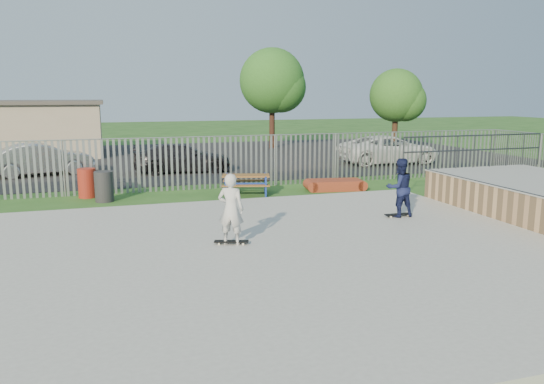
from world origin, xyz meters
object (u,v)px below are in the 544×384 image
object	(u,v)px
picnic_table	(246,184)
car_silver	(42,159)
tree_right	(396,96)
funbox	(335,185)
skater_navy	(400,188)
trash_bin_grey	(104,187)
car_dark	(182,158)
skater_white	(231,209)
car_white	(389,150)
trash_bin_red	(87,183)
tree_mid	(272,81)

from	to	relation	value
picnic_table	car_silver	bearing A→B (deg)	152.03
picnic_table	tree_right	world-z (taller)	tree_right
funbox	skater_navy	world-z (taller)	skater_navy
trash_bin_grey	car_silver	world-z (taller)	car_silver
car_dark	skater_white	xyz separation A→B (m)	(-0.63, -12.77, 0.31)
car_silver	car_white	world-z (taller)	car_white
car_silver	skater_navy	distance (m)	16.29
trash_bin_grey	tree_right	bearing A→B (deg)	33.36
trash_bin_red	skater_white	world-z (taller)	skater_white
trash_bin_red	tree_right	size ratio (longest dim) A/B	0.20
car_white	tree_right	xyz separation A→B (m)	(3.72, 5.89, 2.72)
funbox	car_white	size ratio (longest dim) A/B	0.39
tree_mid	skater_navy	xyz separation A→B (m)	(-2.71, -20.81, -3.43)
car_dark	skater_navy	bearing A→B (deg)	-155.95
car_white	skater_white	xyz separation A→B (m)	(-11.28, -12.65, 0.24)
tree_mid	picnic_table	bearing A→B (deg)	-110.56
car_silver	car_dark	world-z (taller)	car_silver
trash_bin_red	tree_mid	distance (m)	18.69
funbox	skater_white	size ratio (longest dim) A/B	1.22
picnic_table	tree_right	size ratio (longest dim) A/B	0.39
car_silver	skater_white	distance (m)	14.74
tree_right	skater_navy	xyz separation A→B (m)	(-9.82, -17.21, -2.48)
car_silver	tree_right	size ratio (longest dim) A/B	0.84
funbox	skater_white	distance (m)	8.59
funbox	car_silver	size ratio (longest dim) A/B	0.47
car_silver	skater_navy	world-z (taller)	skater_navy
car_silver	tree_right	xyz separation A→B (m)	(20.44, 4.85, 2.73)
trash_bin_red	skater_navy	world-z (taller)	skater_navy
trash_bin_grey	tree_mid	world-z (taller)	tree_mid
car_dark	skater_white	bearing A→B (deg)	179.55
picnic_table	car_silver	distance (m)	10.30
trash_bin_grey	skater_navy	world-z (taller)	skater_navy
skater_navy	tree_right	bearing A→B (deg)	-119.70
car_dark	skater_white	size ratio (longest dim) A/B	2.71
tree_mid	skater_navy	distance (m)	21.26
car_dark	trash_bin_red	bearing A→B (deg)	143.70
car_dark	skater_white	world-z (taller)	skater_white
tree_mid	skater_white	distance (m)	23.75
trash_bin_grey	car_silver	bearing A→B (deg)	110.88
car_white	trash_bin_grey	bearing A→B (deg)	114.03
funbox	tree_right	bearing A→B (deg)	60.15
trash_bin_red	tree_mid	bearing A→B (deg)	51.93
tree_mid	car_silver	bearing A→B (deg)	-147.62
tree_right	skater_navy	bearing A→B (deg)	-119.72
funbox	trash_bin_grey	size ratio (longest dim) A/B	1.97
car_silver	skater_white	size ratio (longest dim) A/B	2.60
trash_bin_grey	car_white	xyz separation A→B (m)	(14.09, 5.84, 0.23)
car_silver	trash_bin_grey	bearing A→B (deg)	-172.26
skater_white	car_silver	bearing A→B (deg)	-40.17
picnic_table	car_dark	world-z (taller)	car_dark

